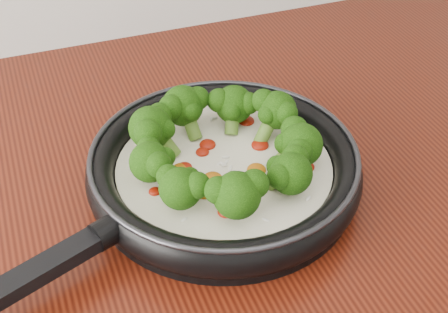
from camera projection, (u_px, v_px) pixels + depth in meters
name	position (u px, v px, depth m)	size (l,w,h in m)	color
skillet	(222.00, 165.00, 0.79)	(0.57, 0.45, 0.10)	black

